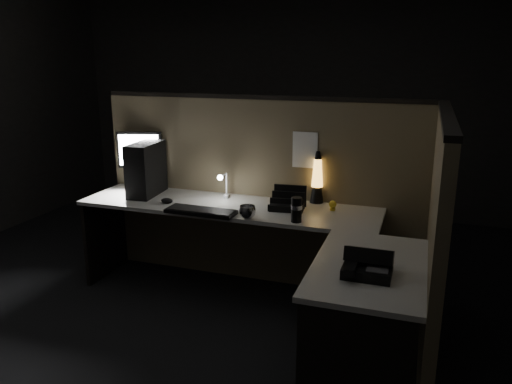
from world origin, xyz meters
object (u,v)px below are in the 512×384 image
(pc_tower, at_px, (146,169))
(keyboard, at_px, (201,211))
(desk_phone, at_px, (367,264))
(monitor, at_px, (140,154))
(lava_lamp, at_px, (317,181))

(pc_tower, xyz_separation_m, keyboard, (0.63, -0.32, -0.20))
(pc_tower, relative_size, desk_phone, 1.61)
(monitor, bearing_deg, pc_tower, -66.12)
(desk_phone, bearing_deg, keyboard, 152.33)
(monitor, distance_m, desk_phone, 2.35)
(monitor, height_order, keyboard, monitor)
(monitor, relative_size, lava_lamp, 1.20)
(pc_tower, distance_m, desk_phone, 2.13)
(pc_tower, distance_m, lava_lamp, 1.38)
(keyboard, bearing_deg, monitor, 148.94)
(monitor, distance_m, lava_lamp, 1.52)
(pc_tower, height_order, monitor, monitor)
(pc_tower, bearing_deg, lava_lamp, 4.49)
(keyboard, bearing_deg, lava_lamp, 37.59)
(keyboard, relative_size, lava_lamp, 1.29)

